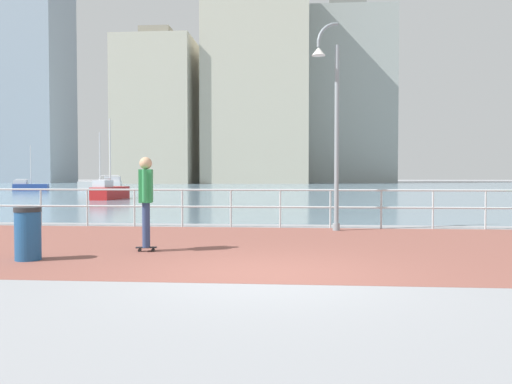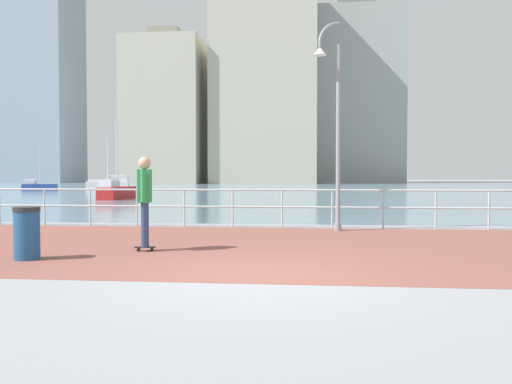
# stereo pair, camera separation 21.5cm
# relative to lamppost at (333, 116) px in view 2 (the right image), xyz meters

# --- Properties ---
(ground) EXTENTS (220.00, 220.00, 0.00)m
(ground) POSITION_rel_lamppost_xyz_m (-1.38, 33.83, -3.05)
(ground) COLOR gray
(brick_paving) EXTENTS (28.00, 7.52, 0.01)m
(brick_paving) POSITION_rel_lamppost_xyz_m (-1.38, -3.10, -3.05)
(brick_paving) COLOR brown
(brick_paving) RESTS_ON ground
(harbor_water) EXTENTS (180.00, 88.00, 0.00)m
(harbor_water) POSITION_rel_lamppost_xyz_m (-1.38, 45.66, -3.05)
(harbor_water) COLOR #6B899E
(harbor_water) RESTS_ON ground
(waterfront_railing) EXTENTS (25.25, 0.06, 1.09)m
(waterfront_railing) POSITION_rel_lamppost_xyz_m (-1.38, 0.66, -2.30)
(waterfront_railing) COLOR #B2BCC1
(waterfront_railing) RESTS_ON ground
(lamppost) EXTENTS (0.78, 0.49, 5.52)m
(lamppost) POSITION_rel_lamppost_xyz_m (0.00, 0.00, 0.00)
(lamppost) COLOR gray
(lamppost) RESTS_ON ground
(skateboarder) EXTENTS (0.41, 0.56, 1.84)m
(skateboarder) POSITION_rel_lamppost_xyz_m (-3.82, -4.04, -1.94)
(skateboarder) COLOR black
(skateboarder) RESTS_ON ground
(trash_bin) EXTENTS (0.46, 0.46, 0.93)m
(trash_bin) POSITION_rel_lamppost_xyz_m (-5.59, -5.21, -2.59)
(trash_bin) COLOR navy
(trash_bin) RESTS_ON ground
(sailboat_teal) EXTENTS (4.15, 2.02, 5.60)m
(sailboat_teal) POSITION_rel_lamppost_xyz_m (-19.84, 34.76, -2.52)
(sailboat_teal) COLOR white
(sailboat_teal) RESTS_ON ground
(sailboat_white) EXTENTS (3.14, 1.65, 4.21)m
(sailboat_white) POSITION_rel_lamppost_xyz_m (-25.41, 31.66, -2.65)
(sailboat_white) COLOR #284799
(sailboat_white) RESTS_ON ground
(sailboat_red) EXTENTS (1.27, 3.56, 4.93)m
(sailboat_red) POSITION_rel_lamppost_xyz_m (-12.34, 16.80, -2.58)
(sailboat_red) COLOR #B21E1E
(sailboat_red) RESTS_ON ground
(tower_slate) EXTENTS (12.99, 11.74, 26.36)m
(tower_slate) POSITION_rel_lamppost_xyz_m (-24.91, 73.35, 9.30)
(tower_slate) COLOR #B2AD99
(tower_slate) RESTS_ON ground
(tower_concrete) EXTENTS (17.14, 13.69, 34.01)m
(tower_concrete) POSITION_rel_lamppost_xyz_m (8.29, 86.43, 13.12)
(tower_concrete) COLOR #939993
(tower_concrete) RESTS_ON ground
(tower_glass) EXTENTS (14.73, 11.77, 44.14)m
(tower_glass) POSITION_rel_lamppost_xyz_m (-52.55, 81.47, 18.18)
(tower_glass) COLOR #8493A3
(tower_glass) RESTS_ON ground
(tower_steel) EXTENTS (17.65, 14.54, 36.48)m
(tower_steel) POSITION_rel_lamppost_xyz_m (-7.98, 76.36, 14.35)
(tower_steel) COLOR #B2AD99
(tower_steel) RESTS_ON ground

